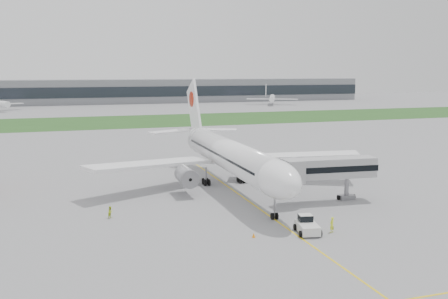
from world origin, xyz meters
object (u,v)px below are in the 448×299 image
object	(u,v)px
pushback_tug	(307,225)
ground_crew_near	(332,225)
airliner	(228,154)
jet_bridge	(326,169)

from	to	relation	value
pushback_tug	ground_crew_near	world-z (taller)	pushback_tug
pushback_tug	ground_crew_near	bearing A→B (deg)	-5.38
airliner	pushback_tug	world-z (taller)	airliner
ground_crew_near	jet_bridge	bearing A→B (deg)	-141.25
airliner	ground_crew_near	bearing A→B (deg)	-80.52
pushback_tug	ground_crew_near	size ratio (longest dim) A/B	2.24
jet_bridge	pushback_tug	bearing A→B (deg)	-122.16
airliner	jet_bridge	bearing A→B (deg)	-52.28
airliner	jet_bridge	xyz separation A→B (m)	(10.76, -13.91, -0.64)
jet_bridge	ground_crew_near	world-z (taller)	jet_bridge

